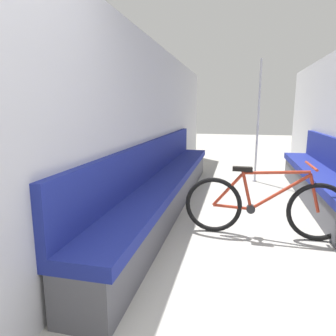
{
  "coord_description": "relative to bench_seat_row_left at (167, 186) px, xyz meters",
  "views": [
    {
      "loc": [
        -0.15,
        -1.02,
        1.31
      ],
      "look_at": [
        -1.05,
        2.92,
        0.51
      ],
      "focal_mm": 32.0,
      "sensor_mm": 36.0,
      "label": 1
    }
  ],
  "objects": [
    {
      "name": "bicycle",
      "position": [
        1.19,
        -0.68,
        0.02
      ],
      "size": [
        1.64,
        0.46,
        0.78
      ],
      "rotation": [
        0.0,
        0.0,
        0.33
      ],
      "color": "black",
      "rests_on": "ground"
    },
    {
      "name": "wall_left",
      "position": [
        -0.25,
        0.06,
        0.79
      ],
      "size": [
        0.1,
        8.84,
        2.18
      ],
      "primitive_type": "cube",
      "color": "#B2B2B7",
      "rests_on": "ground"
    },
    {
      "name": "bench_seat_row_left",
      "position": [
        0.0,
        0.0,
        0.0
      ],
      "size": [
        0.46,
        4.82,
        0.91
      ],
      "color": "#4C4C51",
      "rests_on": "ground"
    },
    {
      "name": "grab_pole_near",
      "position": [
        1.24,
        1.82,
        0.75
      ],
      "size": [
        0.08,
        0.08,
        2.16
      ],
      "color": "gray",
      "rests_on": "ground"
    }
  ]
}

